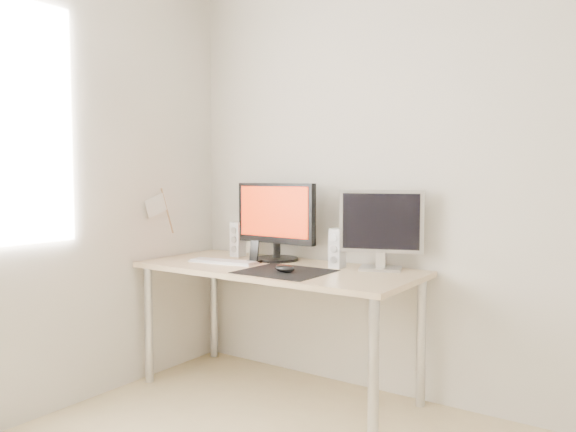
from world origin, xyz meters
The scene contains 11 objects.
wall_back centered at (0.00, 1.75, 1.25)m, with size 3.50×3.50×0.00m, color white.
mousepad centered at (-0.79, 1.26, 0.73)m, with size 0.45×0.40×0.00m, color black.
mouse centered at (-0.77, 1.23, 0.75)m, with size 0.12×0.07×0.04m, color black.
desk centered at (-0.93, 1.38, 0.65)m, with size 1.60×0.70×0.73m.
main_monitor centered at (-1.07, 1.56, 0.98)m, with size 0.55×0.27×0.47m.
second_monitor centered at (-0.40, 1.60, 0.97)m, with size 0.44×0.22×0.43m.
speaker_left centered at (-1.37, 1.57, 0.84)m, with size 0.07×0.08×0.22m.
speaker_right centered at (-0.63, 1.53, 0.84)m, with size 0.07×0.08×0.22m.
keyboard centered at (-1.27, 1.31, 0.74)m, with size 0.43×0.17×0.02m.
phone_dock centered at (-1.12, 1.42, 0.77)m, with size 0.07×0.06×0.13m.
pennant centered at (-1.72, 1.24, 1.05)m, with size 0.01×0.23×0.29m.
Camera 1 is at (0.89, -1.16, 1.23)m, focal length 35.00 mm.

